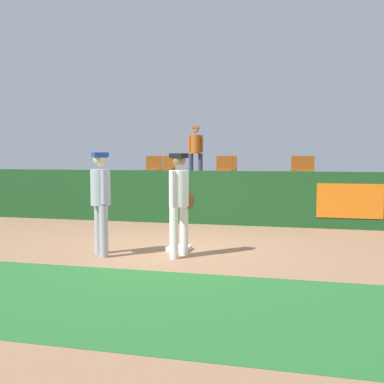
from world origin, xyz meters
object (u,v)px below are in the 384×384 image
player_fielder_home (179,197)px  player_runner_visitor (101,196)px  seat_front_right (306,169)px  seat_front_left (152,168)px  seat_front_center (224,169)px  spectator_hooded (196,149)px  seat_back_left (168,167)px  first_base (179,248)px  seat_back_center (229,167)px  seat_back_right (298,168)px

player_fielder_home → player_runner_visitor: (-1.35, -0.22, 0.01)m
seat_front_right → seat_front_left: bearing=180.0°
player_fielder_home → player_runner_visitor: player_runner_visitor is taller
seat_front_center → seat_front_left: same height
seat_front_center → seat_front_right: bearing=-0.0°
seat_front_left → spectator_hooded: 3.13m
seat_front_right → seat_front_left: size_ratio=1.00×
seat_front_center → seat_back_left: bearing=140.8°
first_base → seat_front_right: 5.47m
seat_back_left → seat_front_center: size_ratio=1.00×
player_fielder_home → spectator_hooded: size_ratio=0.94×
first_base → seat_back_left: size_ratio=0.48×
player_fielder_home → seat_back_center: player_fielder_home is taller
seat_back_right → seat_front_left: size_ratio=1.00×
seat_back_center → seat_front_right: 2.98m
seat_back_left → seat_front_left: (0.07, -1.80, 0.00)m
player_fielder_home → seat_back_left: bearing=-144.1°
seat_back_center → seat_front_left: (-2.01, -1.80, 0.00)m
seat_back_left → seat_front_left: same height
first_base → seat_back_left: (-2.20, 6.59, 1.33)m
player_fielder_home → seat_front_right: player_fielder_home is taller
seat_back_right → spectator_hooded: bearing=161.3°
seat_back_center → spectator_hooded: (-1.40, 1.21, 0.62)m
seat_back_left → player_runner_visitor: bearing=-82.3°
player_fielder_home → seat_front_right: bearing=175.9°
seat_back_left → seat_back_center: size_ratio=1.00×
first_base → seat_back_right: (2.06, 6.59, 1.33)m
seat_back_center → seat_back_right: size_ratio=1.00×
seat_back_right → seat_back_left: bearing=-180.0°
seat_back_center → seat_back_right: (2.17, 0.00, 0.00)m
player_runner_visitor → seat_front_left: (-0.92, 5.53, 0.33)m
seat_back_left → spectator_hooded: 1.52m
player_runner_visitor → first_base: bearing=80.9°
seat_back_center → spectator_hooded: bearing=139.2°
seat_front_right → seat_front_left: 4.39m
first_base → spectator_hooded: size_ratio=0.21×
player_runner_visitor → seat_back_center: (1.09, 7.33, 0.33)m
seat_front_right → spectator_hooded: 4.87m
seat_back_left → seat_front_right: (4.46, -1.80, 0.00)m
seat_back_left → seat_front_right: size_ratio=1.00×
seat_front_center → first_base: bearing=-90.1°
player_fielder_home → seat_front_center: size_ratio=2.11×
seat_front_left → player_runner_visitor: bearing=-80.6°
player_fielder_home → seat_back_right: size_ratio=2.11×
seat_front_left → seat_front_right: bearing=-0.0°
player_runner_visitor → seat_back_right: 8.03m
player_runner_visitor → seat_front_center: size_ratio=2.13×
first_base → seat_back_right: size_ratio=0.48×
player_fielder_home → seat_front_center: bearing=-160.9°
seat_back_right → seat_front_left: same height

